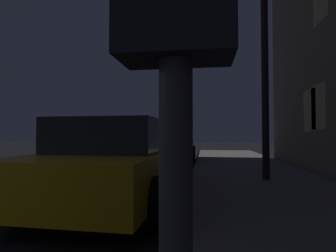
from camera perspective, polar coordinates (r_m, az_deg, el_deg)
parking_meter at (r=0.45m, az=1.61°, el=8.78°), size 0.19×0.19×1.47m
car_yellow_cab at (r=4.95m, az=-10.12°, el=-7.24°), size 2.19×4.55×1.43m
car_black at (r=11.23m, az=0.27°, el=-4.17°), size 2.05×4.59×1.43m
street_lamp at (r=7.09m, az=19.76°, el=20.67°), size 0.44×0.44×5.65m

